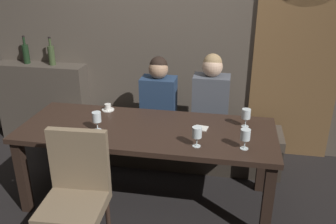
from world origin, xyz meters
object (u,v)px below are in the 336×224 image
at_px(wine_glass_far_right, 245,135).
at_px(wine_glass_near_right, 197,133).
at_px(espresso_cup, 108,108).
at_px(diner_bearded, 211,95).
at_px(dining_table, 147,137).
at_px(wine_bottle_pale_label, 51,55).
at_px(banquette_bench, 163,143).
at_px(chair_near_side, 76,189).
at_px(wine_glass_end_left, 246,115).
at_px(wine_bottle_dark_red, 26,53).
at_px(diner_redhead, 159,93).
at_px(wine_glass_center_front, 97,118).

xyz_separation_m(wine_glass_far_right, wine_glass_near_right, (-0.36, -0.03, 0.00)).
bearing_deg(espresso_cup, diner_bearded, 20.46).
xyz_separation_m(dining_table, wine_bottle_pale_label, (-1.38, 1.04, 0.42)).
relative_size(banquette_bench, wine_glass_far_right, 15.24).
xyz_separation_m(chair_near_side, wine_glass_end_left, (1.19, 0.90, 0.29)).
distance_m(banquette_bench, espresso_cup, 0.80).
distance_m(banquette_bench, chair_near_side, 1.50).
bearing_deg(banquette_bench, dining_table, -90.00).
bearing_deg(wine_bottle_dark_red, wine_glass_far_right, -26.78).
height_order(banquette_bench, diner_bearded, diner_bearded).
xyz_separation_m(wine_bottle_dark_red, wine_glass_near_right, (2.17, -1.31, -0.21)).
height_order(wine_bottle_dark_red, espresso_cup, wine_bottle_dark_red).
distance_m(wine_bottle_dark_red, wine_glass_far_right, 2.84).
distance_m(diner_bearded, wine_glass_end_left, 0.60).
bearing_deg(wine_glass_end_left, wine_bottle_pale_label, 158.78).
height_order(wine_glass_far_right, wine_glass_near_right, same).
bearing_deg(diner_bearded, wine_bottle_dark_red, 170.41).
bearing_deg(dining_table, wine_bottle_pale_label, 142.90).
height_order(wine_glass_near_right, espresso_cup, wine_glass_near_right).
height_order(banquette_bench, wine_glass_end_left, wine_glass_end_left).
bearing_deg(wine_glass_far_right, wine_glass_end_left, 88.31).
height_order(chair_near_side, diner_redhead, diner_redhead).
height_order(chair_near_side, wine_glass_end_left, chair_near_side).
distance_m(dining_table, wine_glass_center_front, 0.46).
height_order(dining_table, espresso_cup, espresso_cup).
bearing_deg(espresso_cup, diner_redhead, 43.76).
xyz_separation_m(dining_table, wine_glass_end_left, (0.84, 0.18, 0.20)).
distance_m(banquette_bench, wine_bottle_pale_label, 1.65).
xyz_separation_m(wine_glass_near_right, espresso_cup, (-0.92, 0.57, -0.09)).
xyz_separation_m(wine_bottle_pale_label, wine_glass_end_left, (2.21, -0.86, -0.22)).
distance_m(wine_glass_end_left, wine_glass_far_right, 0.41).
bearing_deg(chair_near_side, wine_bottle_dark_red, 127.39).
height_order(wine_glass_end_left, wine_glass_near_right, same).
xyz_separation_m(dining_table, chair_near_side, (-0.35, -0.72, -0.09)).
height_order(wine_bottle_pale_label, wine_glass_center_front, wine_bottle_pale_label).
bearing_deg(diner_redhead, wine_bottle_dark_red, 168.67).
height_order(diner_bearded, wine_bottle_dark_red, wine_bottle_dark_red).
bearing_deg(diner_bearded, wine_glass_center_front, -138.61).
relative_size(dining_table, wine_glass_far_right, 13.41).
bearing_deg(chair_near_side, wine_glass_near_right, 29.99).
distance_m(dining_table, espresso_cup, 0.57).
bearing_deg(espresso_cup, banquette_bench, 39.32).
relative_size(chair_near_side, diner_redhead, 1.33).
relative_size(banquette_bench, wine_bottle_dark_red, 7.67).
bearing_deg(wine_bottle_dark_red, wine_bottle_pale_label, -1.87).
height_order(banquette_bench, espresso_cup, espresso_cup).
xyz_separation_m(banquette_bench, espresso_cup, (-0.46, -0.38, 0.54)).
xyz_separation_m(wine_glass_far_right, wine_glass_center_front, (-1.23, 0.11, -0.00)).
height_order(wine_glass_near_right, wine_glass_center_front, same).
bearing_deg(chair_near_side, banquette_bench, 76.08).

